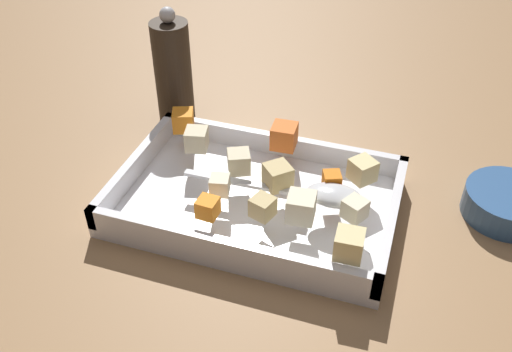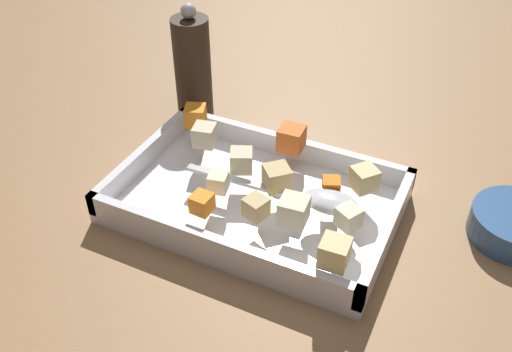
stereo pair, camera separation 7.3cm
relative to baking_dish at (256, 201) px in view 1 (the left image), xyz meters
name	(u,v)px [view 1 (the left image)]	position (x,y,z in m)	size (l,w,h in m)	color
ground_plane	(261,218)	(-0.01, 0.02, -0.01)	(4.00, 4.00, 0.00)	#936D47
baking_dish	(256,201)	(0.00, 0.00, 0.00)	(0.37, 0.24, 0.05)	silver
carrot_chunk_near_right	(183,120)	(0.14, -0.09, 0.05)	(0.03, 0.03, 0.03)	orange
carrot_chunk_corner_se	(332,180)	(-0.10, -0.02, 0.04)	(0.02, 0.02, 0.02)	orange
carrot_chunk_center	(284,136)	(-0.01, -0.09, 0.05)	(0.03, 0.03, 0.03)	orange
carrot_chunk_mid_right	(208,207)	(0.04, 0.08, 0.05)	(0.02, 0.02, 0.02)	orange
potato_chunk_back_center	(278,176)	(-0.03, 0.00, 0.05)	(0.03, 0.03, 0.03)	tan
potato_chunk_heap_top	(363,170)	(-0.13, -0.05, 0.05)	(0.03, 0.03, 0.03)	#E0CC89
potato_chunk_front_center	(220,185)	(0.04, 0.03, 0.05)	(0.02, 0.02, 0.02)	beige
potato_chunk_under_handle	(263,207)	(-0.03, 0.06, 0.05)	(0.03, 0.03, 0.03)	tan
potato_chunk_rim_edge	(355,209)	(-0.13, 0.03, 0.05)	(0.03, 0.03, 0.03)	beige
potato_chunk_corner_ne	(197,139)	(0.10, -0.05, 0.05)	(0.03, 0.03, 0.03)	beige
potato_chunk_far_left	(301,207)	(-0.07, 0.05, 0.05)	(0.03, 0.03, 0.03)	beige
potato_chunk_heap_side	(239,162)	(0.03, -0.02, 0.05)	(0.03, 0.03, 0.03)	beige
potato_chunk_corner_nw	(349,245)	(-0.14, 0.09, 0.05)	(0.03, 0.03, 0.03)	#E0CC89
serving_spoon	(323,194)	(-0.09, 0.01, 0.04)	(0.23, 0.05, 0.02)	silver
pepper_mill	(173,72)	(0.20, -0.17, 0.07)	(0.06, 0.06, 0.19)	#2D2319
small_prep_bowl	(507,203)	(-0.32, -0.10, 0.01)	(0.11, 0.11, 0.04)	#33598C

